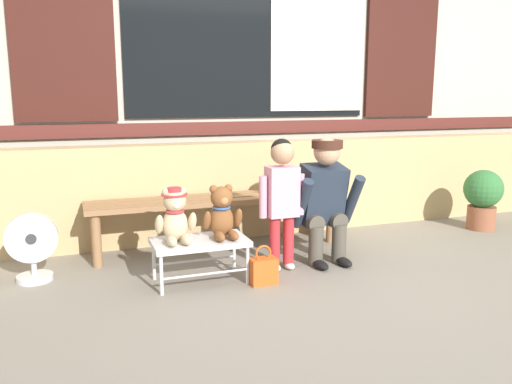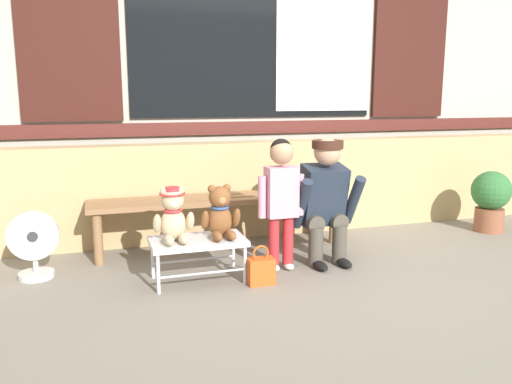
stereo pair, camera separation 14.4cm
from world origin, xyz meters
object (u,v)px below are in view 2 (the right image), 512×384
wooden_bench_long (220,205)px  potted_plant (491,198)px  teddy_bear_with_hat (173,216)px  teddy_bear_plain (220,214)px  child_standing (281,190)px  floor_fan (34,245)px  adult_crouching (325,200)px  handbag_on_ground (261,270)px  small_display_bench (198,244)px

wooden_bench_long → potted_plant: potted_plant is taller
teddy_bear_with_hat → teddy_bear_plain: (0.32, -0.00, -0.01)m
child_standing → floor_fan: bearing=168.5°
adult_crouching → handbag_on_ground: adult_crouching is taller
wooden_bench_long → small_display_bench: size_ratio=3.28×
teddy_bear_with_hat → adult_crouching: size_ratio=0.38×
wooden_bench_long → teddy_bear_with_hat: bearing=-124.7°
floor_fan → potted_plant: bearing=1.0°
wooden_bench_long → child_standing: child_standing is taller
teddy_bear_plain → potted_plant: bearing=9.8°
wooden_bench_long → child_standing: 0.75m
small_display_bench → potted_plant: size_ratio=1.12×
teddy_bear_with_hat → adult_crouching: bearing=6.1°
adult_crouching → floor_fan: bearing=172.5°
teddy_bear_plain → potted_plant: (2.70, 0.47, -0.14)m
floor_fan → small_display_bench: bearing=-20.5°
small_display_bench → teddy_bear_with_hat: (-0.16, 0.00, 0.21)m
potted_plant → handbag_on_ground: bearing=-165.2°
teddy_bear_plain → floor_fan: (-1.23, 0.40, -0.23)m
child_standing → small_display_bench: bearing=-175.0°
small_display_bench → floor_fan: 1.14m
handbag_on_ground → teddy_bear_plain: bearing=141.0°
handbag_on_ground → floor_fan: floor_fan is taller
handbag_on_ground → floor_fan: bearing=158.2°
wooden_bench_long → small_display_bench: 0.78m
teddy_bear_with_hat → wooden_bench_long: bearing=55.3°
wooden_bench_long → potted_plant: bearing=-5.3°
potted_plant → adult_crouching: bearing=-169.6°
wooden_bench_long → handbag_on_ground: bearing=-85.9°
floor_fan → child_standing: bearing=-11.5°
handbag_on_ground → small_display_bench: bearing=154.7°
teddy_bear_with_hat → teddy_bear_plain: size_ratio=1.00×
teddy_bear_with_hat → child_standing: child_standing is taller
wooden_bench_long → adult_crouching: 0.89m
small_display_bench → floor_fan: (-1.07, 0.40, -0.03)m
floor_fan → teddy_bear_with_hat: bearing=-23.6°
potted_plant → floor_fan: size_ratio=1.19×
wooden_bench_long → potted_plant: size_ratio=3.68×
teddy_bear_with_hat → teddy_bear_plain: 0.32m
handbag_on_ground → child_standing: bearing=45.9°
handbag_on_ground → potted_plant: bearing=14.8°
small_display_bench → teddy_bear_plain: teddy_bear_plain is taller
child_standing → floor_fan: (-1.69, 0.34, -0.35)m
teddy_bear_plain → floor_fan: teddy_bear_plain is taller
teddy_bear_with_hat → floor_fan: bearing=156.4°
small_display_bench → potted_plant: (2.86, 0.47, 0.06)m
wooden_bench_long → small_display_bench: wooden_bench_long is taller
wooden_bench_long → teddy_bear_plain: (-0.17, -0.70, 0.09)m
adult_crouching → potted_plant: 1.90m
small_display_bench → floor_fan: floor_fan is taller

